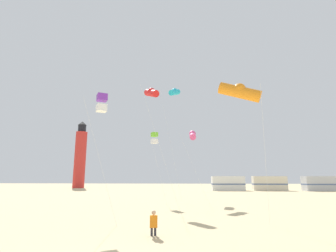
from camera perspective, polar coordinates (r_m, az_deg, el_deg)
The scene contains 11 objects.
kite_flyer_standing at distance 12.34m, azimuth -3.24°, elevation -20.74°, with size 0.37×0.53×1.16m.
kite_tube_rainbow at distance 29.62m, azimuth 5.50°, elevation -1.98°, with size 3.02×2.76×8.12m.
kite_tube_cyan at distance 32.57m, azimuth 1.47°, elevation 7.58°, with size 2.59×3.05×13.90m.
kite_box_violet at distance 16.73m, azimuth -14.57°, elevation 4.99°, with size 2.07×1.84×7.81m.
kite_tube_scarlet at distance 25.83m, azimuth -3.71°, elevation 7.42°, with size 3.60×3.91×11.64m.
kite_tube_orange at distance 15.72m, azimuth 15.67°, elevation 7.41°, with size 2.72×2.23×8.27m.
kite_box_lime at distance 26.70m, azimuth -3.06°, elevation -2.69°, with size 1.73×1.73×7.22m.
lighthouse_distant at distance 68.56m, azimuth -19.00°, elevation -6.36°, with size 2.80×2.80×16.80m.
rv_van_white at distance 53.89m, azimuth 13.22°, elevation -12.36°, with size 6.49×2.49×2.80m.
rv_van_cream at distance 56.15m, azimuth 21.67°, elevation -11.82°, with size 6.56×2.70×2.80m.
rv_van_silver at distance 58.86m, azimuth 30.85°, elevation -10.98°, with size 6.60×2.84×2.80m.
Camera 1 is at (2.81, -6.59, 2.63)m, focal length 27.31 mm.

